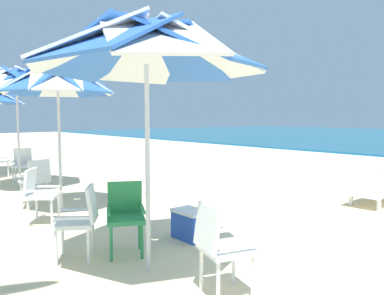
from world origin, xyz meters
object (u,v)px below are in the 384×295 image
(beach_umbrella_0, at_px, (146,49))
(beach_umbrella_1, at_px, (58,81))
(plastic_chair_1, at_px, (125,213))
(cooler_box, at_px, (191,224))
(plastic_chair_2, at_px, (220,244))
(sun_lounger_1, at_px, (383,187))
(plastic_chair_0, at_px, (81,218))
(plastic_chair_3, at_px, (36,179))
(beach_umbrella_2, at_px, (16,82))
(plastic_chair_5, at_px, (22,163))
(plastic_chair_4, at_px, (39,192))

(beach_umbrella_0, distance_m, beach_umbrella_1, 3.15)
(plastic_chair_1, distance_m, cooler_box, 1.00)
(plastic_chair_2, xyz_separation_m, sun_lounger_1, (-0.76, 5.29, -0.22))
(plastic_chair_1, bearing_deg, plastic_chair_0, -105.16)
(plastic_chair_3, bearing_deg, plastic_chair_0, -9.67)
(plastic_chair_3, xyz_separation_m, beach_umbrella_2, (-1.81, 0.22, 1.95))
(plastic_chair_2, xyz_separation_m, beach_umbrella_2, (-6.71, 0.17, 1.95))
(beach_umbrella_2, height_order, sun_lounger_1, beach_umbrella_2)
(plastic_chair_1, xyz_separation_m, cooler_box, (0.10, 0.95, -0.30))
(beach_umbrella_0, height_order, cooler_box, beach_umbrella_0)
(plastic_chair_0, bearing_deg, beach_umbrella_0, 28.58)
(plastic_chair_1, bearing_deg, cooler_box, 83.89)
(plastic_chair_2, height_order, beach_umbrella_1, beach_umbrella_1)
(beach_umbrella_2, relative_size, sun_lounger_1, 1.30)
(plastic_chair_5, distance_m, cooler_box, 6.16)
(plastic_chair_5, bearing_deg, sun_lounger_1, 35.17)
(beach_umbrella_0, bearing_deg, cooler_box, 116.82)
(plastic_chair_1, bearing_deg, beach_umbrella_1, 175.97)
(plastic_chair_0, bearing_deg, beach_umbrella_2, 171.36)
(beach_umbrella_1, height_order, plastic_chair_5, beach_umbrella_1)
(plastic_chair_1, height_order, plastic_chair_2, same)
(plastic_chair_4, relative_size, sun_lounger_1, 0.40)
(beach_umbrella_1, bearing_deg, plastic_chair_2, -1.30)
(beach_umbrella_1, distance_m, plastic_chair_3, 1.98)
(beach_umbrella_0, height_order, plastic_chair_0, beach_umbrella_0)
(plastic_chair_1, xyz_separation_m, sun_lounger_1, (0.79, 5.37, -0.22))
(plastic_chair_1, bearing_deg, plastic_chair_4, -169.56)
(plastic_chair_5, bearing_deg, plastic_chair_3, -11.10)
(beach_umbrella_0, relative_size, sun_lounger_1, 1.26)
(beach_umbrella_2, distance_m, cooler_box, 5.77)
(plastic_chair_2, bearing_deg, sun_lounger_1, 98.19)
(beach_umbrella_2, xyz_separation_m, cooler_box, (5.27, 0.70, -2.25))
(plastic_chair_1, distance_m, plastic_chair_5, 6.06)
(beach_umbrella_0, bearing_deg, plastic_chair_4, -174.01)
(plastic_chair_0, bearing_deg, cooler_box, 80.67)
(plastic_chair_1, bearing_deg, plastic_chair_2, 3.14)
(beach_umbrella_0, relative_size, beach_umbrella_2, 0.97)
(plastic_chair_4, distance_m, plastic_chair_5, 4.15)
(beach_umbrella_2, bearing_deg, plastic_chair_2, -1.44)
(plastic_chair_1, distance_m, plastic_chair_2, 1.55)
(plastic_chair_1, distance_m, plastic_chair_4, 2.03)
(plastic_chair_2, bearing_deg, plastic_chair_0, -160.53)
(plastic_chair_1, xyz_separation_m, plastic_chair_2, (1.55, 0.08, 0.00))
(beach_umbrella_0, relative_size, plastic_chair_3, 3.16)
(plastic_chair_5, bearing_deg, beach_umbrella_0, -5.62)
(plastic_chair_0, height_order, plastic_chair_2, same)
(beach_umbrella_1, relative_size, sun_lounger_1, 1.24)
(plastic_chair_0, xyz_separation_m, plastic_chair_5, (-5.90, 1.07, 0.00))
(plastic_chair_1, height_order, cooler_box, plastic_chair_1)
(beach_umbrella_0, bearing_deg, plastic_chair_5, 174.38)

